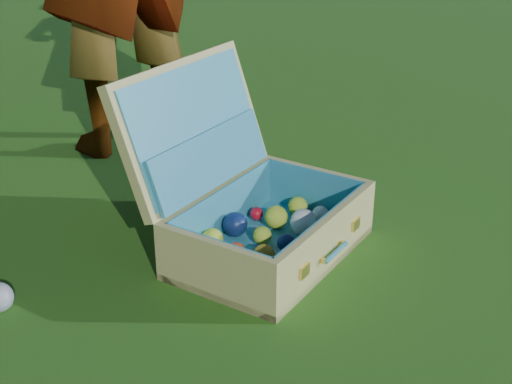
% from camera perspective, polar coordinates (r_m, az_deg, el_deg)
% --- Properties ---
extents(ground, '(60.00, 60.00, 0.00)m').
position_cam_1_polar(ground, '(1.95, -4.48, -3.85)').
color(ground, '#215114').
rests_on(ground, ground).
extents(suitcase, '(0.66, 0.65, 0.48)m').
position_cam_1_polar(suitcase, '(1.85, -0.86, -0.73)').
color(suitcase, tan).
rests_on(suitcase, ground).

